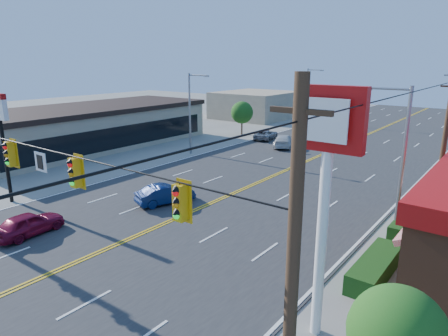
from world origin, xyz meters
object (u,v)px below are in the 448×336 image
Objects in this scene: car_magenta at (29,225)px; car_blue at (165,195)px; pizza_hut_sign at (1,125)px; car_white at (283,141)px; kfc_pylon at (327,165)px; signal_span at (25,171)px; car_silver at (266,135)px.

car_magenta is 8.28m from car_blue.
car_white is (6.09, 26.26, -4.51)m from pizza_hut_sign.
kfc_pylon is 15.64m from car_blue.
kfc_pylon reaches higher than pizza_hut_sign.
kfc_pylon is 2.30× the size of car_magenta.
pizza_hut_sign is (-10.88, 4.00, 0.30)m from signal_span.
kfc_pylon is 31.18m from car_white.
signal_span reaches higher than car_white.
car_blue is at bearing 156.09° from kfc_pylon.
pizza_hut_sign is at bearing 52.81° from car_white.
car_magenta is (-4.62, 2.00, -4.26)m from signal_span.
car_white is at bearing -62.68° from car_blue.
signal_span is 5.83× the size of car_silver.
kfc_pylon reaches higher than car_white.
car_magenta is 28.27m from car_white.
signal_span is 6.58× the size of car_magenta.
car_white is at bearing 99.00° from signal_span.
signal_span is 30.93m from car_white.
car_magenta is 0.89× the size of car_silver.
car_white reaches higher than car_silver.
car_blue is at bearing 34.70° from pizza_hut_sign.
car_magenta is at bearing 66.21° from car_white.
kfc_pylon is 1.83× the size of car_white.
signal_span is 2.86× the size of kfc_pylon.
kfc_pylon reaches higher than car_silver.
pizza_hut_sign reaches higher than car_blue.
kfc_pylon is at bearing 0.00° from pizza_hut_sign.
signal_span is 11.60m from pizza_hut_sign.
signal_span is 5.25× the size of car_white.
car_magenta is at bearing -17.71° from pizza_hut_sign.
car_blue is 23.69m from car_silver.
signal_span is 34.16m from car_silver.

